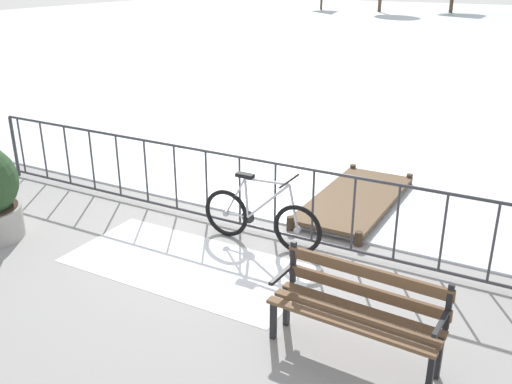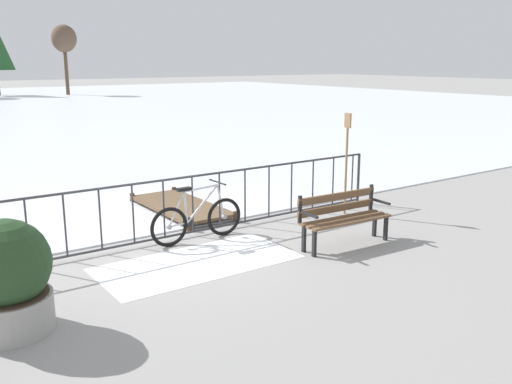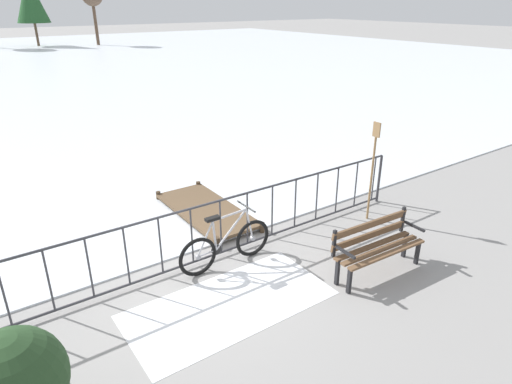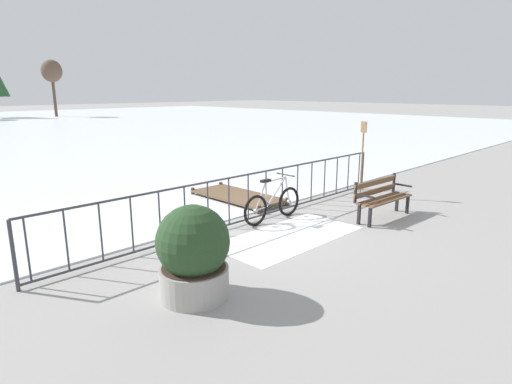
{
  "view_description": "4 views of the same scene",
  "coord_description": "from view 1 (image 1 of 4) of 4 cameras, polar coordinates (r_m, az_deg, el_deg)",
  "views": [
    {
      "loc": [
        3.65,
        -6.12,
        3.38
      ],
      "look_at": [
        0.74,
        -0.87,
        0.99
      ],
      "focal_mm": 39.63,
      "sensor_mm": 36.0,
      "label": 1
    },
    {
      "loc": [
        -3.93,
        -8.19,
        2.97
      ],
      "look_at": [
        1.31,
        -0.78,
        0.82
      ],
      "focal_mm": 39.47,
      "sensor_mm": 36.0,
      "label": 2
    },
    {
      "loc": [
        -2.77,
        -5.71,
        4.04
      ],
      "look_at": [
        1.48,
        0.3,
        0.86
      ],
      "focal_mm": 31.19,
      "sensor_mm": 36.0,
      "label": 3
    },
    {
      "loc": [
        -5.98,
        -6.25,
        2.76
      ],
      "look_at": [
        0.45,
        0.21,
        0.56
      ],
      "focal_mm": 29.7,
      "sensor_mm": 36.0,
      "label": 4
    }
  ],
  "objects": [
    {
      "name": "ground_plane",
      "position": [
        7.89,
        -1.61,
        -3.72
      ],
      "size": [
        160.0,
        160.0,
        0.0
      ],
      "primitive_type": "plane",
      "color": "gray"
    },
    {
      "name": "frozen_pond",
      "position": [
        34.88,
        23.64,
        14.41
      ],
      "size": [
        80.0,
        56.0,
        0.03
      ],
      "primitive_type": "cube",
      "color": "silver",
      "rests_on": "ground"
    },
    {
      "name": "wooden_dock",
      "position": [
        8.72,
        9.99,
        -0.65
      ],
      "size": [
        1.1,
        2.61,
        0.2
      ],
      "color": "brown",
      "rests_on": "ground"
    },
    {
      "name": "park_bench",
      "position": [
        5.36,
        10.27,
        -11.13
      ],
      "size": [
        1.62,
        0.56,
        0.89
      ],
      "color": "brown",
      "rests_on": "ground"
    },
    {
      "name": "railing_fence",
      "position": [
        7.67,
        -1.65,
        0.06
      ],
      "size": [
        9.06,
        0.06,
        1.07
      ],
      "color": "#38383D",
      "rests_on": "ground"
    },
    {
      "name": "snow_patch",
      "position": [
        7.02,
        -6.99,
        -7.25
      ],
      "size": [
        2.99,
        1.44,
        0.01
      ],
      "primitive_type": "cube",
      "color": "white",
      "rests_on": "ground"
    },
    {
      "name": "bicycle_near_railing",
      "position": [
        7.31,
        0.46,
        -2.68
      ],
      "size": [
        1.71,
        0.52,
        0.97
      ],
      "color": "black",
      "rests_on": "ground"
    }
  ]
}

